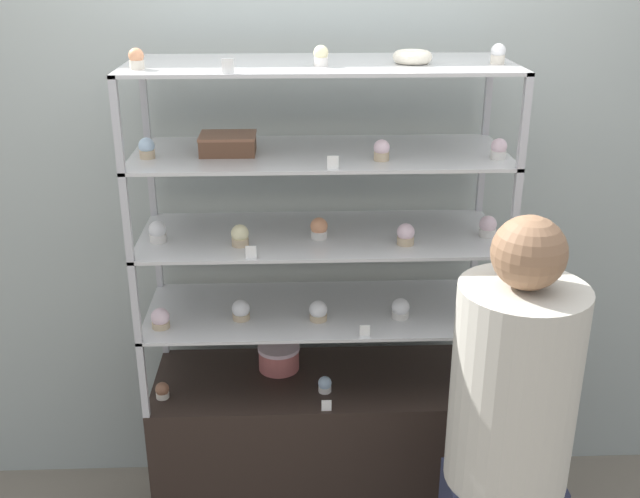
# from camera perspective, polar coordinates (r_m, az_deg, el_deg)

# --- Properties ---
(back_wall) EXTENTS (8.00, 0.05, 2.60)m
(back_wall) POSITION_cam_1_polar(r_m,az_deg,el_deg) (3.06, -0.29, 3.96)
(back_wall) COLOR #A8B2AD
(back_wall) RESTS_ON ground_plane
(display_base) EXTENTS (1.29, 0.49, 0.69)m
(display_base) POSITION_cam_1_polar(r_m,az_deg,el_deg) (3.15, -0.00, -15.11)
(display_base) COLOR black
(display_base) RESTS_ON ground_plane
(display_riser_lower) EXTENTS (1.29, 0.49, 0.30)m
(display_riser_lower) POSITION_cam_1_polar(r_m,az_deg,el_deg) (2.82, -0.00, -4.90)
(display_riser_lower) COLOR #B7B7BC
(display_riser_lower) RESTS_ON display_base
(display_riser_middle) EXTENTS (1.29, 0.49, 0.30)m
(display_riser_middle) POSITION_cam_1_polar(r_m,az_deg,el_deg) (2.70, -0.00, 0.83)
(display_riser_middle) COLOR #B7B7BC
(display_riser_middle) RESTS_ON display_riser_lower
(display_riser_upper) EXTENTS (1.29, 0.49, 0.30)m
(display_riser_upper) POSITION_cam_1_polar(r_m,az_deg,el_deg) (2.61, -0.00, 7.03)
(display_riser_upper) COLOR #B7B7BC
(display_riser_upper) RESTS_ON display_riser_middle
(display_riser_top) EXTENTS (1.29, 0.49, 0.30)m
(display_riser_top) POSITION_cam_1_polar(r_m,az_deg,el_deg) (2.54, -0.00, 13.61)
(display_riser_top) COLOR #B7B7BC
(display_riser_top) RESTS_ON display_riser_upper
(layer_cake_centerpiece) EXTENTS (0.17, 0.17, 0.10)m
(layer_cake_centerpiece) POSITION_cam_1_polar(r_m,az_deg,el_deg) (3.00, -3.15, -8.22)
(layer_cake_centerpiece) COLOR #C66660
(layer_cake_centerpiece) RESTS_ON display_base
(sheet_cake_frosted) EXTENTS (0.19, 0.15, 0.07)m
(sheet_cake_frosted) POSITION_cam_1_polar(r_m,az_deg,el_deg) (2.59, -7.02, 7.97)
(sheet_cake_frosted) COLOR brown
(sheet_cake_frosted) RESTS_ON display_riser_upper
(cupcake_0) EXTENTS (0.05, 0.05, 0.06)m
(cupcake_0) POSITION_cam_1_polar(r_m,az_deg,el_deg) (2.89, -11.93, -10.51)
(cupcake_0) COLOR beige
(cupcake_0) RESTS_ON display_base
(cupcake_1) EXTENTS (0.05, 0.05, 0.06)m
(cupcake_1) POSITION_cam_1_polar(r_m,az_deg,el_deg) (2.86, 0.37, -10.29)
(cupcake_1) COLOR white
(cupcake_1) RESTS_ON display_base
(cupcake_2) EXTENTS (0.05, 0.05, 0.06)m
(cupcake_2) POSITION_cam_1_polar(r_m,az_deg,el_deg) (2.98, 11.63, -9.45)
(cupcake_2) COLOR beige
(cupcake_2) RESTS_ON display_base
(price_tag_0) EXTENTS (0.04, 0.00, 0.04)m
(price_tag_0) POSITION_cam_1_polar(r_m,az_deg,el_deg) (2.76, 0.50, -11.84)
(price_tag_0) COLOR white
(price_tag_0) RESTS_ON display_base
(cupcake_3) EXTENTS (0.07, 0.07, 0.07)m
(cupcake_3) POSITION_cam_1_polar(r_m,az_deg,el_deg) (2.72, -12.06, -5.22)
(cupcake_3) COLOR #CCB28C
(cupcake_3) RESTS_ON display_riser_lower
(cupcake_4) EXTENTS (0.07, 0.07, 0.07)m
(cupcake_4) POSITION_cam_1_polar(r_m,az_deg,el_deg) (2.74, -6.05, -4.68)
(cupcake_4) COLOR #CCB28C
(cupcake_4) RESTS_ON display_riser_lower
(cupcake_5) EXTENTS (0.07, 0.07, 0.07)m
(cupcake_5) POSITION_cam_1_polar(r_m,az_deg,el_deg) (2.72, -0.13, -4.78)
(cupcake_5) COLOR #CCB28C
(cupcake_5) RESTS_ON display_riser_lower
(cupcake_6) EXTENTS (0.07, 0.07, 0.07)m
(cupcake_6) POSITION_cam_1_polar(r_m,az_deg,el_deg) (2.75, 6.15, -4.56)
(cupcake_6) COLOR white
(cupcake_6) RESTS_ON display_riser_lower
(cupcake_7) EXTENTS (0.07, 0.07, 0.07)m
(cupcake_7) POSITION_cam_1_polar(r_m,az_deg,el_deg) (2.77, 12.14, -4.75)
(cupcake_7) COLOR beige
(cupcake_7) RESTS_ON display_riser_lower
(price_tag_1) EXTENTS (0.04, 0.00, 0.04)m
(price_tag_1) POSITION_cam_1_polar(r_m,az_deg,el_deg) (2.61, 3.43, -6.25)
(price_tag_1) COLOR white
(price_tag_1) RESTS_ON display_riser_lower
(cupcake_8) EXTENTS (0.06, 0.06, 0.08)m
(cupcake_8) POSITION_cam_1_polar(r_m,az_deg,el_deg) (2.67, -12.27, 1.28)
(cupcake_8) COLOR white
(cupcake_8) RESTS_ON display_riser_middle
(cupcake_9) EXTENTS (0.06, 0.06, 0.08)m
(cupcake_9) POSITION_cam_1_polar(r_m,az_deg,el_deg) (2.59, -6.12, 1.01)
(cupcake_9) COLOR #CCB28C
(cupcake_9) RESTS_ON display_riser_middle
(cupcake_10) EXTENTS (0.06, 0.06, 0.08)m
(cupcake_10) POSITION_cam_1_polar(r_m,az_deg,el_deg) (2.64, -0.08, 1.57)
(cupcake_10) COLOR white
(cupcake_10) RESTS_ON display_riser_middle
(cupcake_11) EXTENTS (0.06, 0.06, 0.08)m
(cupcake_11) POSITION_cam_1_polar(r_m,az_deg,el_deg) (2.60, 6.55, 1.10)
(cupcake_11) COLOR #CCB28C
(cupcake_11) RESTS_ON display_riser_middle
(cupcake_12) EXTENTS (0.06, 0.06, 0.08)m
(cupcake_12) POSITION_cam_1_polar(r_m,az_deg,el_deg) (2.72, 12.67, 1.68)
(cupcake_12) COLOR white
(cupcake_12) RESTS_ON display_riser_middle
(price_tag_2) EXTENTS (0.04, 0.00, 0.04)m
(price_tag_2) POSITION_cam_1_polar(r_m,az_deg,el_deg) (2.48, -5.28, -0.24)
(price_tag_2) COLOR white
(price_tag_2) RESTS_ON display_riser_middle
(cupcake_13) EXTENTS (0.05, 0.05, 0.07)m
(cupcake_13) POSITION_cam_1_polar(r_m,az_deg,el_deg) (2.58, -13.06, 7.48)
(cupcake_13) COLOR #CCB28C
(cupcake_13) RESTS_ON display_riser_upper
(cupcake_14) EXTENTS (0.05, 0.05, 0.07)m
(cupcake_14) POSITION_cam_1_polar(r_m,az_deg,el_deg) (2.49, 4.71, 7.50)
(cupcake_14) COLOR #CCB28C
(cupcake_14) RESTS_ON display_riser_upper
(cupcake_15) EXTENTS (0.05, 0.05, 0.07)m
(cupcake_15) POSITION_cam_1_polar(r_m,az_deg,el_deg) (2.57, 13.47, 7.42)
(cupcake_15) COLOR white
(cupcake_15) RESTS_ON display_riser_upper
(price_tag_3) EXTENTS (0.04, 0.00, 0.04)m
(price_tag_3) POSITION_cam_1_polar(r_m,az_deg,el_deg) (2.38, 0.99, 6.59)
(price_tag_3) COLOR white
(price_tag_3) RESTS_ON display_riser_upper
(cupcake_16) EXTENTS (0.05, 0.05, 0.07)m
(cupcake_16) POSITION_cam_1_polar(r_m,az_deg,el_deg) (2.46, -13.81, 13.89)
(cupcake_16) COLOR beige
(cupcake_16) RESTS_ON display_riser_top
(cupcake_17) EXTENTS (0.05, 0.05, 0.07)m
(cupcake_17) POSITION_cam_1_polar(r_m,az_deg,el_deg) (2.46, 0.18, 14.51)
(cupcake_17) COLOR white
(cupcake_17) RESTS_ON display_riser_top
(cupcake_18) EXTENTS (0.05, 0.05, 0.07)m
(cupcake_18) POSITION_cam_1_polar(r_m,az_deg,el_deg) (2.57, 13.41, 14.26)
(cupcake_18) COLOR beige
(cupcake_18) RESTS_ON display_riser_top
(price_tag_4) EXTENTS (0.04, 0.00, 0.04)m
(price_tag_4) POSITION_cam_1_polar(r_m,az_deg,el_deg) (2.32, -7.04, 13.66)
(price_tag_4) COLOR white
(price_tag_4) RESTS_ON display_riser_top
(donut_glazed) EXTENTS (0.13, 0.13, 0.04)m
(donut_glazed) POSITION_cam_1_polar(r_m,az_deg,el_deg) (2.54, 7.06, 14.32)
(donut_glazed) COLOR #EFE5CC
(donut_glazed) RESTS_ON display_riser_top
(customer_figure) EXTENTS (0.37, 0.37, 1.58)m
(customer_figure) POSITION_cam_1_polar(r_m,az_deg,el_deg) (2.40, 14.07, -14.37)
(customer_figure) COLOR #282D47
(customer_figure) RESTS_ON ground_plane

